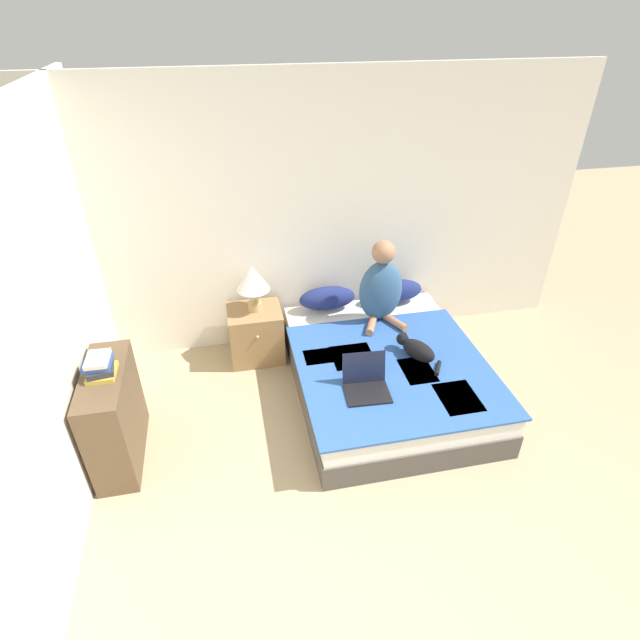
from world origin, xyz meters
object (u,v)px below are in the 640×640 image
at_px(laptop_open, 366,384).
at_px(table_lamp, 253,280).
at_px(cat_tabby, 416,349).
at_px(nightstand, 256,334).
at_px(bed, 386,373).
at_px(book_stack_top, 99,366).
at_px(pillow_far, 395,291).
at_px(person_sitting, 381,287).
at_px(pillow_near, 327,298).
at_px(bookshelf, 114,416).

xyz_separation_m(laptop_open, table_lamp, (-0.75, 1.17, 0.38)).
relative_size(cat_tabby, nightstand, 0.90).
xyz_separation_m(bed, table_lamp, (-1.05, 0.77, 0.64)).
relative_size(nightstand, book_stack_top, 2.22).
xyz_separation_m(bed, pillow_far, (0.35, 0.84, 0.32)).
relative_size(pillow_far, nightstand, 1.04).
bearing_deg(table_lamp, person_sitting, -10.23).
bearing_deg(person_sitting, laptop_open, -112.78).
relative_size(bed, laptop_open, 5.41).
distance_m(laptop_open, book_stack_top, 1.93).
bearing_deg(laptop_open, cat_tabby, 34.57).
relative_size(laptop_open, table_lamp, 0.79).
bearing_deg(laptop_open, pillow_near, 95.08).
distance_m(pillow_far, bookshelf, 2.79).
distance_m(pillow_far, table_lamp, 1.44).
height_order(laptop_open, book_stack_top, book_stack_top).
height_order(bed, pillow_far, pillow_far).
bearing_deg(bed, cat_tabby, -19.98).
height_order(bookshelf, book_stack_top, book_stack_top).
bearing_deg(nightstand, book_stack_top, -137.02).
distance_m(bed, cat_tabby, 0.38).
xyz_separation_m(pillow_near, bookshelf, (-1.85, -1.14, -0.13)).
distance_m(bed, bookshelf, 2.23).
xyz_separation_m(table_lamp, book_stack_top, (-1.14, -1.07, 0.02)).
height_order(bed, bookshelf, bookshelf).
height_order(table_lamp, bookshelf, table_lamp).
bearing_deg(bed, nightstand, 144.70).
bearing_deg(bed, pillow_near, 112.40).
distance_m(pillow_far, nightstand, 1.44).
distance_m(person_sitting, nightstand, 1.27).
distance_m(pillow_far, book_stack_top, 2.80).
height_order(cat_tabby, nightstand, cat_tabby).
bearing_deg(cat_tabby, book_stack_top, 65.55).
bearing_deg(nightstand, laptop_open, -56.86).
bearing_deg(pillow_near, person_sitting, -32.19).
bearing_deg(person_sitting, book_stack_top, -159.43).
distance_m(pillow_near, nightstand, 0.77).
distance_m(pillow_near, book_stack_top, 2.20).
bearing_deg(cat_tabby, laptop_open, 91.60).
height_order(table_lamp, book_stack_top, table_lamp).
xyz_separation_m(laptop_open, book_stack_top, (-1.89, 0.10, 0.40)).
height_order(cat_tabby, book_stack_top, book_stack_top).
bearing_deg(pillow_near, pillow_far, 0.00).
relative_size(pillow_near, bookshelf, 0.69).
relative_size(nightstand, table_lamp, 1.17).
height_order(bed, table_lamp, table_lamp).
relative_size(pillow_near, pillow_far, 1.00).
relative_size(pillow_far, bookshelf, 0.69).
xyz_separation_m(person_sitting, cat_tabby, (0.13, -0.64, -0.26)).
distance_m(cat_tabby, bookshelf, 2.44).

